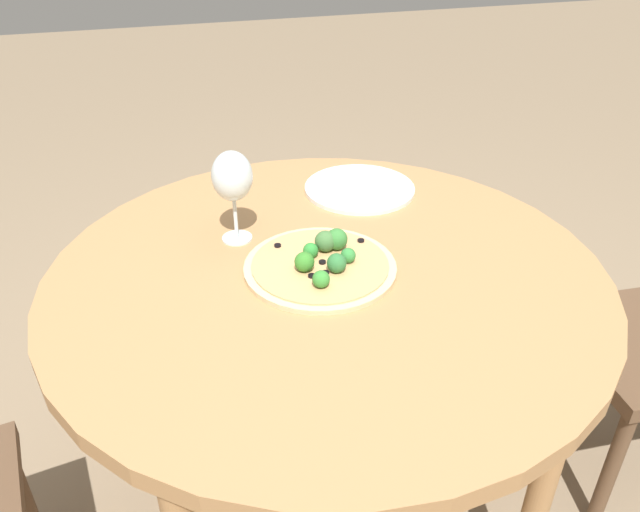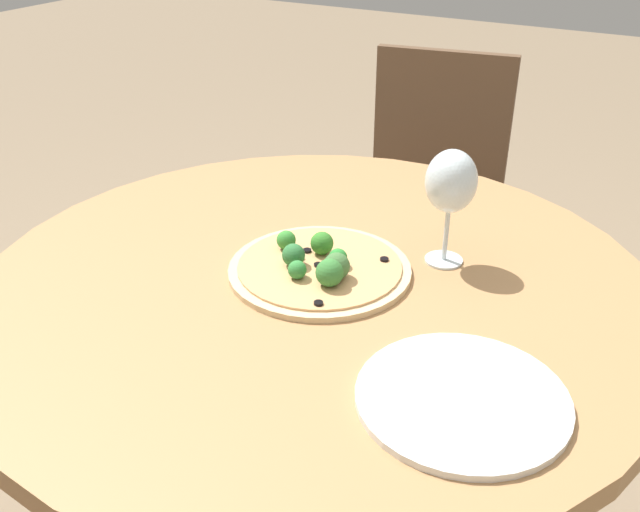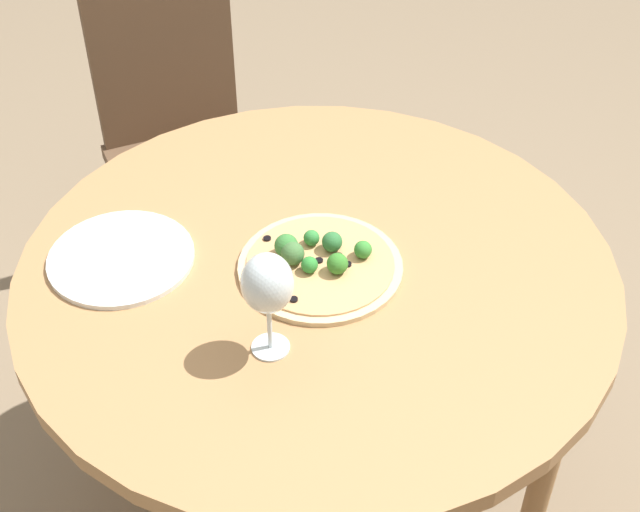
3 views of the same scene
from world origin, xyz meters
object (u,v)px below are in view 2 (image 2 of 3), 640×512
at_px(chair_2, 427,209).
at_px(pizza, 320,267).
at_px(wine_glass, 451,184).
at_px(plate_near, 462,398).

relative_size(chair_2, pizza, 3.02).
bearing_deg(wine_glass, chair_2, -157.49).
bearing_deg(wine_glass, pizza, -49.26).
xyz_separation_m(chair_2, wine_glass, (0.73, 0.30, 0.41)).
height_order(chair_2, pizza, chair_2).
height_order(chair_2, plate_near, chair_2).
distance_m(chair_2, pizza, 0.93).
height_order(wine_glass, plate_near, wine_glass).
bearing_deg(chair_2, plate_near, -76.25).
bearing_deg(chair_2, pizza, -89.79).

